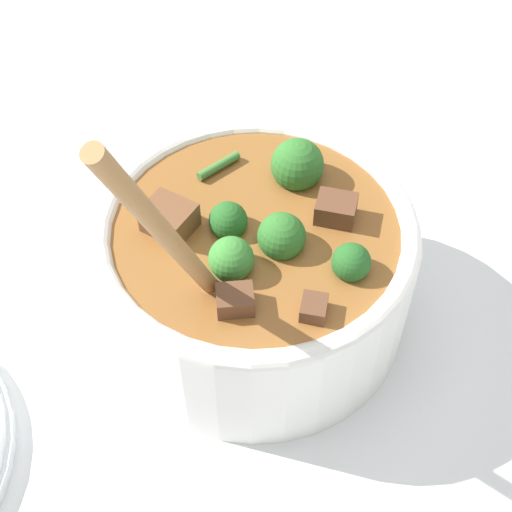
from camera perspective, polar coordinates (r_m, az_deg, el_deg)
ground_plane at (r=0.62m, az=0.00°, el=-4.39°), size 4.00×4.00×0.00m
stew_bowl at (r=0.56m, az=0.01°, el=-0.61°), size 0.27×0.25×0.29m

